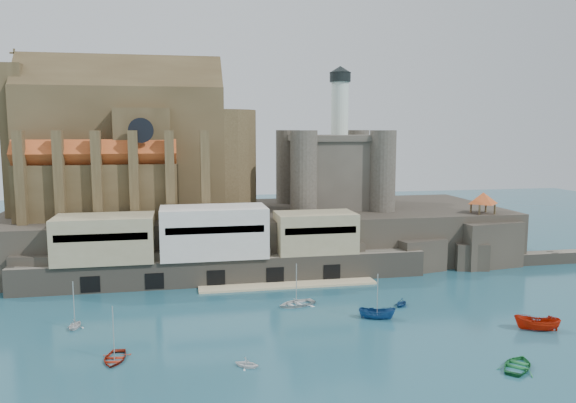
% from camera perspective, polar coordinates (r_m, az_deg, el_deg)
% --- Properties ---
extents(ground, '(300.00, 300.00, 0.00)m').
position_cam_1_polar(ground, '(78.40, 1.18, -12.18)').
color(ground, '#1B4959').
rests_on(ground, ground).
extents(promontory, '(100.00, 36.00, 10.00)m').
position_cam_1_polar(promontory, '(114.62, -3.12, -3.35)').
color(promontory, black).
rests_on(promontory, ground).
extents(quay, '(70.00, 12.00, 13.05)m').
position_cam_1_polar(quay, '(97.51, -7.62, -4.63)').
color(quay, '#696154').
rests_on(quay, ground).
extents(church, '(47.00, 25.93, 30.51)m').
position_cam_1_polar(church, '(114.38, -15.37, 5.05)').
color(church, '#473921').
rests_on(church, promontory).
extents(castle_keep, '(21.20, 21.20, 29.30)m').
position_cam_1_polar(castle_keep, '(117.91, 4.58, 3.50)').
color(castle_keep, '#433D34').
rests_on(castle_keep, promontory).
extents(rock_outcrop, '(14.50, 10.50, 8.70)m').
position_cam_1_polar(rock_outcrop, '(115.95, 19.07, -4.08)').
color(rock_outcrop, black).
rests_on(rock_outcrop, ground).
extents(pavilion, '(6.40, 6.40, 5.40)m').
position_cam_1_polar(pavilion, '(114.73, 19.21, 0.20)').
color(pavilion, '#473921').
rests_on(pavilion, rock_outcrop).
extents(boat_0, '(3.71, 1.42, 5.08)m').
position_cam_1_polar(boat_0, '(69.56, -17.21, -15.13)').
color(boat_0, maroon).
rests_on(boat_0, ground).
extents(boat_1, '(2.53, 2.86, 2.83)m').
position_cam_1_polar(boat_1, '(65.06, -4.21, -16.43)').
color(boat_1, white).
rests_on(boat_1, ground).
extents(boat_2, '(2.50, 2.47, 5.09)m').
position_cam_1_polar(boat_2, '(80.82, 9.03, -11.67)').
color(boat_2, navy).
rests_on(boat_2, ground).
extents(boat_3, '(3.73, 3.71, 5.71)m').
position_cam_1_polar(boat_3, '(69.64, 22.34, -15.34)').
color(boat_3, '#217B3C').
rests_on(boat_3, ground).
extents(boat_4, '(3.07, 2.35, 3.14)m').
position_cam_1_polar(boat_4, '(81.32, -20.82, -11.95)').
color(boat_4, silver).
rests_on(boat_4, ground).
extents(boat_5, '(2.91, 2.87, 5.87)m').
position_cam_1_polar(boat_5, '(82.40, 23.95, -11.85)').
color(boat_5, '#B21F07').
rests_on(boat_5, ground).
extents(boat_6, '(2.55, 4.40, 5.92)m').
position_cam_1_polar(boat_6, '(85.51, 0.85, -10.50)').
color(boat_6, silver).
rests_on(boat_6, ground).
extents(boat_7, '(2.90, 2.93, 2.97)m').
position_cam_1_polar(boat_7, '(86.81, 11.42, -10.37)').
color(boat_7, navy).
rests_on(boat_7, ground).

